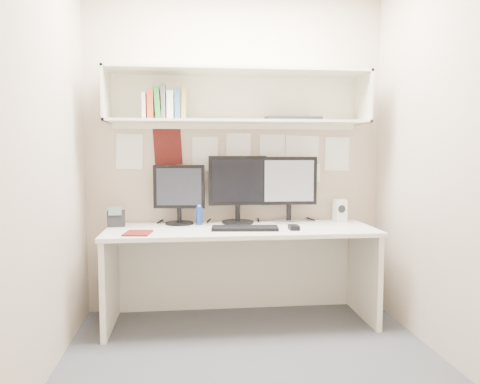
{
  "coord_description": "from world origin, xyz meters",
  "views": [
    {
      "loc": [
        -0.39,
        -2.81,
        1.3
      ],
      "look_at": [
        -0.04,
        0.35,
        1.02
      ],
      "focal_mm": 35.0,
      "sensor_mm": 36.0,
      "label": 1
    }
  ],
  "objects": [
    {
      "name": "keyboard",
      "position": [
        0.02,
        0.54,
        0.74
      ],
      "size": [
        0.5,
        0.22,
        0.02
      ],
      "primitive_type": "cube",
      "rotation": [
        0.0,
        0.0,
        -0.1
      ],
      "color": "black",
      "rests_on": "desk"
    },
    {
      "name": "overhead_hutch",
      "position": [
        0.0,
        0.86,
        1.72
      ],
      "size": [
        2.0,
        0.38,
        0.4
      ],
      "color": "silver",
      "rests_on": "wall_back"
    },
    {
      "name": "floor",
      "position": [
        0.0,
        0.0,
        0.0
      ],
      "size": [
        2.4,
        2.0,
        0.01
      ],
      "primitive_type": "cube",
      "color": "#444448",
      "rests_on": "ground"
    },
    {
      "name": "monitor_right",
      "position": [
        0.41,
        0.87,
        1.01
      ],
      "size": [
        0.45,
        0.25,
        0.53
      ],
      "rotation": [
        0.0,
        0.0,
        -0.02
      ],
      "color": "#A5A5AA",
      "rests_on": "desk"
    },
    {
      "name": "maroon_notebook",
      "position": [
        -0.74,
        0.46,
        0.74
      ],
      "size": [
        0.2,
        0.23,
        0.01
      ],
      "primitive_type": "cube",
      "rotation": [
        0.0,
        0.0,
        -0.13
      ],
      "color": "#5A120F",
      "rests_on": "desk"
    },
    {
      "name": "pinned_papers",
      "position": [
        0.0,
        0.99,
        1.25
      ],
      "size": [
        1.92,
        0.01,
        0.48
      ],
      "primitive_type": null,
      "color": "white",
      "rests_on": "wall_back"
    },
    {
      "name": "hutch_tray",
      "position": [
        0.43,
        0.8,
        1.56
      ],
      "size": [
        0.43,
        0.17,
        0.03
      ],
      "primitive_type": "cube",
      "rotation": [
        0.0,
        0.0,
        0.02
      ],
      "color": "black",
      "rests_on": "overhead_hutch"
    },
    {
      "name": "mouse",
      "position": [
        0.37,
        0.5,
        0.75
      ],
      "size": [
        0.07,
        0.11,
        0.03
      ],
      "primitive_type": "cube",
      "rotation": [
        0.0,
        0.0,
        -0.02
      ],
      "color": "black",
      "rests_on": "desk"
    },
    {
      "name": "monitor_center",
      "position": [
        -0.0,
        0.87,
        1.02
      ],
      "size": [
        0.46,
        0.25,
        0.54
      ],
      "rotation": [
        0.0,
        0.0,
        0.0
      ],
      "color": "black",
      "rests_on": "desk"
    },
    {
      "name": "desk",
      "position": [
        0.0,
        0.65,
        0.37
      ],
      "size": [
        2.0,
        0.7,
        0.73
      ],
      "color": "silver",
      "rests_on": "floor"
    },
    {
      "name": "wall_right",
      "position": [
        1.2,
        0.0,
        1.3
      ],
      "size": [
        0.02,
        2.0,
        2.6
      ],
      "primitive_type": "cube",
      "color": "#B8A38C",
      "rests_on": "ground"
    },
    {
      "name": "wall_back",
      "position": [
        0.0,
        1.0,
        1.3
      ],
      "size": [
        2.4,
        0.02,
        2.6
      ],
      "primitive_type": "cube",
      "color": "#B8A38C",
      "rests_on": "ground"
    },
    {
      "name": "monitor_left",
      "position": [
        -0.46,
        0.87,
        0.98
      ],
      "size": [
        0.4,
        0.22,
        0.47
      ],
      "rotation": [
        0.0,
        0.0,
        -0.11
      ],
      "color": "black",
      "rests_on": "desk"
    },
    {
      "name": "wall_left",
      "position": [
        -1.2,
        0.0,
        1.3
      ],
      "size": [
        0.02,
        2.0,
        2.6
      ],
      "primitive_type": "cube",
      "color": "#B8A38C",
      "rests_on": "ground"
    },
    {
      "name": "blue_bottle",
      "position": [
        -0.31,
        0.82,
        0.8
      ],
      "size": [
        0.05,
        0.05,
        0.16
      ],
      "color": "navy",
      "rests_on": "desk"
    },
    {
      "name": "desk_phone",
      "position": [
        -0.94,
        0.82,
        0.79
      ],
      "size": [
        0.14,
        0.13,
        0.16
      ],
      "rotation": [
        0.0,
        0.0,
        0.09
      ],
      "color": "black",
      "rests_on": "desk"
    },
    {
      "name": "wall_front",
      "position": [
        0.0,
        -1.0,
        1.3
      ],
      "size": [
        2.4,
        0.02,
        2.6
      ],
      "primitive_type": "cube",
      "color": "#B8A38C",
      "rests_on": "ground"
    },
    {
      "name": "speaker",
      "position": [
        0.84,
        0.86,
        0.82
      ],
      "size": [
        0.1,
        0.11,
        0.18
      ],
      "rotation": [
        0.0,
        0.0,
        0.14
      ],
      "color": "silver",
      "rests_on": "desk"
    },
    {
      "name": "book_stack",
      "position": [
        -0.56,
        0.8,
        1.65
      ],
      "size": [
        0.32,
        0.16,
        0.26
      ],
      "color": "silver",
      "rests_on": "overhead_hutch"
    }
  ]
}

